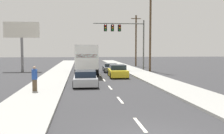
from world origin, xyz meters
TOP-DOWN VIEW (x-y plane):
  - ground_plane at (0.00, 25.00)m, footprint 140.00×140.00m
  - sidewalk_right at (5.07, 20.00)m, footprint 3.05×80.00m
  - sidewalk_left at (-5.07, 20.00)m, footprint 3.05×80.00m
  - lane_markings at (0.00, 24.48)m, footprint 0.14×57.00m
  - box_truck at (-1.53, 22.63)m, footprint 2.82×9.23m
  - car_silver at (-1.90, 13.43)m, footprint 2.04×4.42m
  - car_gray at (1.79, 26.30)m, footprint 2.12×4.59m
  - car_yellow at (1.74, 19.53)m, footprint 2.09×4.46m
  - traffic_signal_mast at (3.65, 28.78)m, footprint 7.48×0.69m
  - utility_pole_mid at (7.21, 26.14)m, footprint 1.80×0.28m
  - utility_pole_far at (7.68, 37.10)m, footprint 1.80×0.28m
  - roadside_billboard at (-10.40, 29.47)m, footprint 4.89×0.36m
  - pedestrian_near_corner at (-5.45, 10.17)m, footprint 0.38×0.38m

SIDE VIEW (x-z plane):
  - ground_plane at x=0.00m, z-range 0.00..0.00m
  - lane_markings at x=0.00m, z-range 0.00..0.01m
  - sidewalk_right at x=5.07m, z-range 0.00..0.14m
  - sidewalk_left at x=-5.07m, z-range 0.00..0.14m
  - car_gray at x=1.79m, z-range -0.04..1.08m
  - car_silver at x=-1.90m, z-range -0.04..1.21m
  - car_yellow at x=1.74m, z-range -0.06..1.30m
  - pedestrian_near_corner at x=-5.45m, z-range 0.14..1.85m
  - box_truck at x=-1.53m, z-range 0.27..3.75m
  - utility_pole_far at x=7.68m, z-range 0.14..9.23m
  - roadside_billboard at x=-10.40m, z-range 1.58..8.44m
  - utility_pole_mid at x=7.21m, z-range 0.14..10.56m
  - traffic_signal_mast at x=3.65m, z-range 1.91..9.18m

